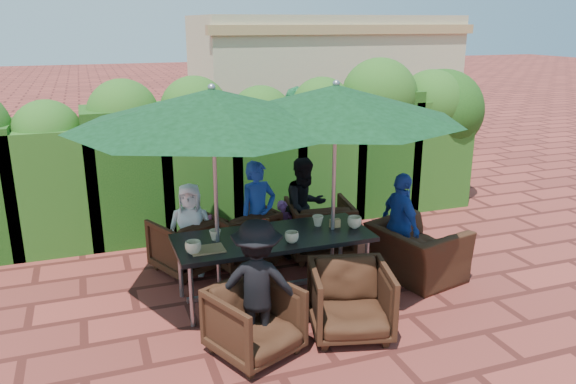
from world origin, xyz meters
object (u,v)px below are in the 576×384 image
object	(u,v)px
chair_near_right	(351,297)
chair_end_right	(417,243)
umbrella_right	(336,103)
chair_near_left	(255,318)
dining_table	(273,242)
chair_far_right	(319,226)
chair_far_left	(187,241)
umbrella_left	(212,108)
chair_far_mid	(240,233)

from	to	relation	value
chair_near_right	chair_end_right	size ratio (longest dim) A/B	0.78
umbrella_right	chair_near_left	xyz separation A→B (m)	(-1.25, -1.02, -1.84)
dining_table	chair_far_right	world-z (taller)	chair_far_right
chair_near_right	umbrella_right	bearing A→B (deg)	90.88
chair_far_left	chair_near_right	distance (m)	2.45
chair_near_left	chair_near_right	size ratio (longest dim) A/B	0.94
umbrella_right	chair_near_left	bearing A→B (deg)	-140.81
umbrella_left	chair_end_right	bearing A→B (deg)	-3.90
chair_far_right	chair_near_right	xyz separation A→B (m)	(-0.49, -1.97, -0.02)
umbrella_right	chair_near_left	size ratio (longest dim) A/B	3.71
umbrella_right	chair_far_left	xyz separation A→B (m)	(-1.52, 1.10, -1.83)
chair_near_left	chair_end_right	bearing A→B (deg)	-2.03
dining_table	umbrella_left	size ratio (longest dim) A/B	0.74
chair_far_mid	umbrella_left	bearing A→B (deg)	45.80
umbrella_right	chair_far_mid	distance (m)	2.26
chair_near_left	chair_far_left	bearing A→B (deg)	73.31
dining_table	chair_far_left	xyz separation A→B (m)	(-0.80, 1.06, -0.29)
dining_table	chair_end_right	size ratio (longest dim) A/B	2.15
dining_table	chair_far_left	world-z (taller)	chair_far_left
chair_near_left	chair_far_mid	bearing A→B (deg)	54.87
dining_table	chair_far_mid	bearing A→B (deg)	96.24
chair_far_mid	chair_near_right	bearing A→B (deg)	88.67
dining_table	chair_near_left	bearing A→B (deg)	-117.06
chair_far_mid	dining_table	bearing A→B (deg)	79.11
chair_far_left	chair_far_right	xyz separation A→B (m)	(1.77, -0.12, 0.04)
chair_near_right	chair_near_left	bearing A→B (deg)	-163.97
dining_table	chair_end_right	world-z (taller)	chair_end_right
dining_table	chair_far_right	distance (m)	1.37
dining_table	umbrella_left	world-z (taller)	umbrella_left
dining_table	umbrella_left	xyz separation A→B (m)	(-0.63, 0.05, 1.54)
chair_near_right	chair_far_right	bearing A→B (deg)	90.48
chair_near_right	chair_far_mid	bearing A→B (deg)	120.27
umbrella_right	chair_near_right	world-z (taller)	umbrella_right
chair_far_mid	chair_far_right	world-z (taller)	chair_far_right
chair_near_left	chair_far_right	bearing A→B (deg)	29.23
chair_far_mid	chair_near_right	distance (m)	2.17
chair_far_right	chair_near_right	world-z (taller)	chair_far_right
chair_far_right	chair_near_right	distance (m)	2.03
umbrella_left	umbrella_right	size ratio (longest dim) A/B	1.07
chair_end_right	chair_far_mid	bearing A→B (deg)	45.53
chair_end_right	dining_table	bearing A→B (deg)	73.05
chair_far_left	chair_far_mid	size ratio (longest dim) A/B	0.94
chair_far_left	dining_table	bearing A→B (deg)	102.60
dining_table	chair_near_right	size ratio (longest dim) A/B	2.75
umbrella_right	chair_end_right	world-z (taller)	umbrella_right
chair_far_mid	chair_end_right	world-z (taller)	chair_end_right
chair_far_mid	umbrella_right	bearing A→B (deg)	110.20
umbrella_right	chair_near_right	distance (m)	2.08
umbrella_right	chair_far_right	distance (m)	2.05
umbrella_right	chair_far_mid	xyz separation A→B (m)	(-0.83, 1.09, -1.80)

